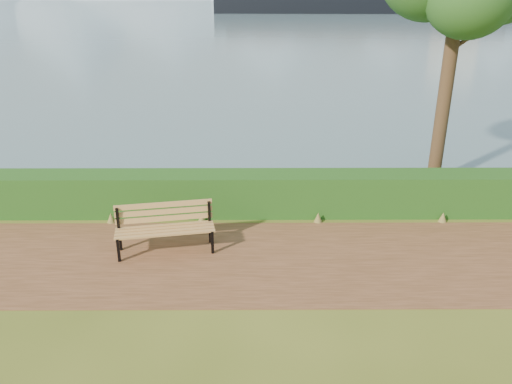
{
  "coord_description": "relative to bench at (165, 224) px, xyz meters",
  "views": [
    {
      "loc": [
        0.11,
        -8.45,
        4.97
      ],
      "look_at": [
        0.15,
        1.2,
        1.1
      ],
      "focal_mm": 35.0,
      "sensor_mm": 36.0,
      "label": 1
    }
  ],
  "objects": [
    {
      "name": "ground",
      "position": [
        1.71,
        -0.74,
        -0.57
      ],
      "size": [
        140.0,
        140.0,
        0.0
      ],
      "primitive_type": "plane",
      "color": "#404F16",
      "rests_on": "ground"
    },
    {
      "name": "path",
      "position": [
        1.71,
        -0.44,
        -0.57
      ],
      "size": [
        40.0,
        3.4,
        0.01
      ],
      "primitive_type": "cube",
      "color": "#51331C",
      "rests_on": "ground"
    },
    {
      "name": "hedge",
      "position": [
        1.71,
        1.86,
        -0.07
      ],
      "size": [
        32.0,
        0.85,
        1.0
      ],
      "primitive_type": "cube",
      "color": "#153F12",
      "rests_on": "ground"
    },
    {
      "name": "water",
      "position": [
        1.71,
        259.26,
        -0.57
      ],
      "size": [
        700.0,
        510.0,
        0.0
      ],
      "primitive_type": "cube",
      "color": "#405A67",
      "rests_on": "ground"
    },
    {
      "name": "bench",
      "position": [
        0.0,
        0.0,
        0.0
      ],
      "size": [
        2.05,
        0.93,
        0.99
      ],
      "rotation": [
        0.0,
        0.0,
        0.18
      ],
      "color": "black",
      "rests_on": "ground"
    }
  ]
}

